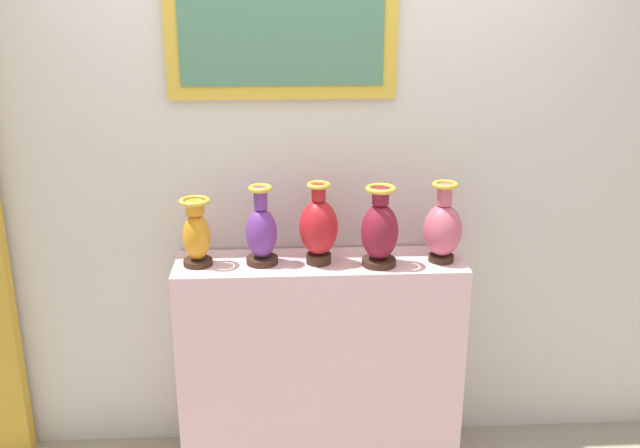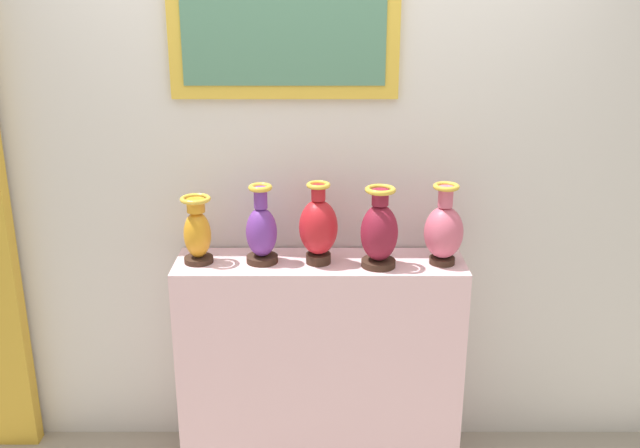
{
  "view_description": "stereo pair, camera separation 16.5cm",
  "coord_description": "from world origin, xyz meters",
  "views": [
    {
      "loc": [
        -0.17,
        -3.01,
        2.23
      ],
      "look_at": [
        0.0,
        0.0,
        1.21
      ],
      "focal_mm": 40.3,
      "sensor_mm": 36.0,
      "label": 1
    },
    {
      "loc": [
        -0.0,
        -3.02,
        2.23
      ],
      "look_at": [
        0.0,
        0.0,
        1.21
      ],
      "focal_mm": 40.3,
      "sensor_mm": 36.0,
      "label": 2
    }
  ],
  "objects": [
    {
      "name": "display_shelf",
      "position": [
        0.0,
        0.0,
        0.52
      ],
      "size": [
        1.31,
        0.35,
        1.03
      ],
      "primitive_type": "cube",
      "color": "beige",
      "rests_on": "ground_plane"
    },
    {
      "name": "back_wall",
      "position": [
        -0.0,
        0.23,
        1.33
      ],
      "size": [
        3.86,
        0.14,
        2.61
      ],
      "color": "silver",
      "rests_on": "ground_plane"
    },
    {
      "name": "vase_amber",
      "position": [
        -0.55,
        -0.01,
        1.18
      ],
      "size": [
        0.14,
        0.14,
        0.31
      ],
      "color": "#382319",
      "rests_on": "display_shelf"
    },
    {
      "name": "vase_violet",
      "position": [
        -0.26,
        -0.01,
        1.18
      ],
      "size": [
        0.14,
        0.14,
        0.36
      ],
      "color": "#382319",
      "rests_on": "display_shelf"
    },
    {
      "name": "vase_crimson",
      "position": [
        -0.01,
        -0.02,
        1.2
      ],
      "size": [
        0.17,
        0.17,
        0.37
      ],
      "color": "#382319",
      "rests_on": "display_shelf"
    },
    {
      "name": "vase_burgundy",
      "position": [
        0.26,
        -0.06,
        1.19
      ],
      "size": [
        0.16,
        0.16,
        0.36
      ],
      "color": "#382319",
      "rests_on": "display_shelf"
    },
    {
      "name": "vase_rose",
      "position": [
        0.55,
        -0.03,
        1.19
      ],
      "size": [
        0.17,
        0.17,
        0.37
      ],
      "color": "#382319",
      "rests_on": "display_shelf"
    }
  ]
}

